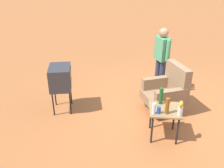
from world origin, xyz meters
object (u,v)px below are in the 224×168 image
tv_on_stand (60,78)px  person_standing (161,57)px  armchair (167,90)px  bottle_tall_amber (167,106)px  bottle_short_clear (154,108)px  bottle_wine_green (161,96)px  flower_vase (181,108)px  side_table (165,113)px  soda_can_blue (159,110)px

tv_on_stand → person_standing: bearing=116.7°
armchair → bottle_tall_amber: (1.07, -0.14, 0.25)m
bottle_short_clear → bottle_wine_green: bottle_wine_green is taller
bottle_tall_amber → flower_vase: bottle_tall_amber is taller
bottle_tall_amber → tv_on_stand: bearing=-112.3°
side_table → soda_can_blue: bearing=-40.3°
bottle_tall_amber → person_standing: bearing=178.4°
armchair → bottle_tall_amber: armchair is taller
tv_on_stand → bottle_wine_green: (0.55, 2.07, -0.03)m
soda_can_blue → bottle_wine_green: size_ratio=0.38×
armchair → flower_vase: size_ratio=4.00×
side_table → bottle_wine_green: bearing=-160.1°
armchair → side_table: (0.93, -0.15, 0.01)m
side_table → bottle_short_clear: size_ratio=2.97×
tv_on_stand → flower_vase: tv_on_stand is taller
tv_on_stand → soda_can_blue: (0.89, 2.01, -0.13)m
tv_on_stand → armchair: bearing=94.8°
person_standing → bottle_short_clear: (2.01, -0.28, -0.24)m
tv_on_stand → flower_vase: size_ratio=3.89×
tv_on_stand → person_standing: size_ratio=0.63×
person_standing → armchair: bearing=5.3°
tv_on_stand → bottle_short_clear: tv_on_stand is taller
bottle_short_clear → flower_vase: flower_vase is taller
tv_on_stand → bottle_short_clear: bearing=64.8°
person_standing → bottle_wine_green: 1.67m
armchair → side_table: 0.94m
armchair → bottle_short_clear: size_ratio=5.30×
side_table → bottle_short_clear: bearing=-52.5°
side_table → person_standing: person_standing is taller
armchair → bottle_tall_amber: size_ratio=3.53×
person_standing → soda_can_blue: person_standing is taller
bottle_tall_amber → flower_vase: 0.22m
soda_can_blue → flower_vase: (0.03, 0.35, 0.09)m
person_standing → bottle_short_clear: 2.05m
bottle_short_clear → flower_vase: (0.02, 0.44, 0.05)m
soda_can_blue → bottle_wine_green: 0.36m
armchair → bottle_short_clear: bearing=-18.4°
bottle_short_clear → person_standing: bearing=172.1°
side_table → soda_can_blue: 0.25m
bottle_short_clear → bottle_wine_green: size_ratio=0.62×
person_standing → flower_vase: bearing=4.6°
tv_on_stand → soda_can_blue: tv_on_stand is taller
side_table → flower_vase: size_ratio=2.24×
bottle_tall_amber → flower_vase: (0.04, 0.22, -0.00)m
side_table → tv_on_stand: tv_on_stand is taller
tv_on_stand → person_standing: 2.47m
flower_vase → tv_on_stand: bearing=-111.3°
bottle_wine_green → side_table: bearing=19.9°
bottle_tall_amber → bottle_wine_green: (-0.33, -0.08, 0.01)m
soda_can_blue → bottle_tall_amber: (-0.01, 0.14, 0.09)m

